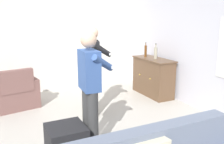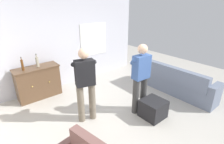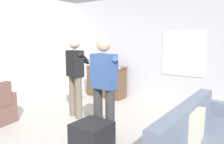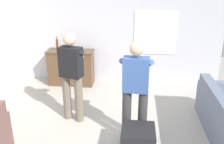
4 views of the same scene
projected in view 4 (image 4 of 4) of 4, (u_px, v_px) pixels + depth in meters
ground at (104, 138)px, 4.24m from camera, size 10.40×10.40×0.00m
wall_back_with_window at (118, 28)px, 6.25m from camera, size 5.20×0.15×2.80m
sideboard_cabinet at (71, 67)px, 6.35m from camera, size 1.16×0.49×0.89m
bottle_wine_green at (72, 45)px, 6.14m from camera, size 0.08×0.08×0.36m
bottle_liquor_amber at (57, 45)px, 6.16m from camera, size 0.06×0.06×0.35m
ottoman at (138, 141)px, 3.80m from camera, size 0.51×0.51×0.43m
person_standing_left at (72, 73)px, 4.53m from camera, size 0.53×0.52×1.68m
person_standing_right at (135, 87)px, 3.93m from camera, size 0.56×0.49×1.68m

